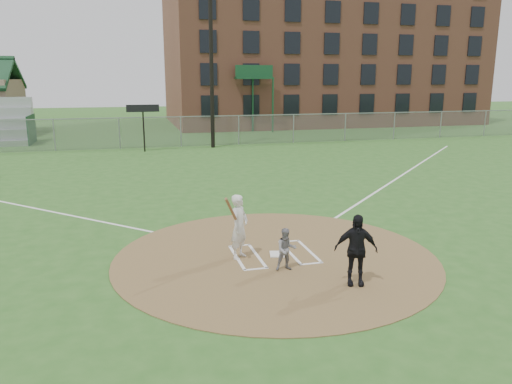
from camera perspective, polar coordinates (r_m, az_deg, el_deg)
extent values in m
plane|color=#2B5C1F|center=(13.18, 2.22, -7.42)|extent=(140.00, 140.00, 0.00)
cylinder|color=olive|center=(13.18, 2.22, -7.38)|extent=(8.40, 8.40, 0.02)
cube|color=white|center=(13.28, 2.59, -7.11)|extent=(0.54, 0.54, 0.03)
cube|color=white|center=(24.77, 16.27, 1.80)|extent=(17.04, 17.04, 0.01)
imported|color=gray|center=(12.12, 3.48, -6.57)|extent=(0.54, 0.43, 1.05)
imported|color=black|center=(11.43, 11.34, -6.48)|extent=(1.04, 0.68, 1.64)
cube|color=white|center=(13.07, -2.21, -7.49)|extent=(0.08, 1.80, 0.01)
cube|color=white|center=(13.19, 0.15, -7.28)|extent=(0.08, 1.80, 0.01)
cube|color=white|center=(13.95, -1.88, -6.13)|extent=(0.62, 0.08, 0.01)
cube|color=white|center=(12.32, 0.00, -8.80)|extent=(0.62, 0.08, 0.01)
cube|color=white|center=(13.61, 6.10, -6.70)|extent=(0.08, 1.80, 0.01)
cube|color=white|center=(13.44, 3.89, -6.93)|extent=(0.08, 1.80, 0.01)
cube|color=white|center=(14.32, 3.77, -5.64)|extent=(0.62, 0.08, 0.01)
cube|color=white|center=(12.73, 6.35, -8.13)|extent=(0.62, 0.08, 0.01)
imported|color=silver|center=(12.81, -1.91, -3.98)|extent=(0.70, 0.73, 1.68)
cylinder|color=brown|center=(12.21, -2.89, -1.96)|extent=(0.42, 0.52, 0.70)
cube|color=slate|center=(34.19, -8.58, 6.84)|extent=(56.00, 0.03, 2.00)
cube|color=gray|center=(34.10, -8.64, 8.51)|extent=(56.00, 0.06, 0.06)
cube|color=gray|center=(34.19, -8.58, 6.84)|extent=(56.08, 0.08, 2.00)
cube|color=#194728|center=(38.71, -24.26, 6.55)|extent=(0.08, 3.20, 2.00)
cube|color=#A45D47|center=(53.61, 7.09, 16.04)|extent=(30.00, 16.00, 15.00)
cube|color=black|center=(46.17, 10.80, 16.29)|extent=(26.60, 0.10, 12.20)
cube|color=#194728|center=(42.50, -0.21, 12.89)|extent=(3.20, 1.00, 0.15)
cube|color=#194728|center=(43.05, -0.38, 9.90)|extent=(0.12, 0.12, 4.50)
cube|color=#194728|center=(42.53, 1.93, 9.85)|extent=(0.12, 0.12, 4.50)
cube|color=#194728|center=(42.50, -0.21, 13.64)|extent=(3.20, 0.08, 1.00)
cylinder|color=black|center=(33.32, -5.14, 15.39)|extent=(0.26, 0.26, 12.00)
cylinder|color=black|center=(32.20, -12.70, 6.83)|extent=(0.10, 0.10, 2.60)
cube|color=black|center=(32.09, -12.83, 9.31)|extent=(2.00, 0.10, 0.45)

